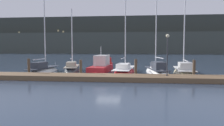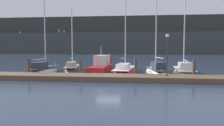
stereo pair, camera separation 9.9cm
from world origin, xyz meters
name	(u,v)px [view 2 (the right image)]	position (x,y,z in m)	size (l,w,h in m)	color
ground_plane	(108,77)	(0.00, 0.00, 0.00)	(400.00, 400.00, 0.00)	#2D3D51
dock	(105,77)	(0.00, -2.19, 0.23)	(24.04, 2.80, 0.45)	brown
mooring_pile_0	(29,67)	(-8.49, -0.54, 0.94)	(0.28, 0.28, 1.87)	#4C3D2D
mooring_pile_1	(81,68)	(-2.83, -0.54, 0.90)	(0.28, 0.28, 1.79)	#4C3D2D
mooring_pile_2	(136,68)	(2.83, -0.54, 0.94)	(0.28, 0.28, 1.89)	#4C3D2D
mooring_pile_3	(194,69)	(8.49, -0.54, 0.92)	(0.28, 0.28, 1.85)	#4C3D2D
sailboat_berth_1	(43,71)	(-8.36, 2.64, 0.17)	(2.36, 6.94, 10.74)	white
sailboat_berth_2	(72,71)	(-5.27, 4.39, 0.11)	(3.03, 6.53, 8.77)	#2D3338
motorboat_berth_3	(101,69)	(-1.53, 4.40, 0.34)	(2.63, 6.91, 3.87)	red
sailboat_berth_4	(124,71)	(1.44, 3.87, 0.13)	(2.97, 8.40, 12.40)	red
sailboat_berth_5	(157,72)	(5.31, 3.53, 0.14)	(3.17, 7.77, 11.40)	white
sailboat_berth_6	(184,73)	(8.32, 3.01, 0.13)	(2.83, 7.70, 9.58)	beige
channel_buoy	(109,60)	(-2.31, 18.46, 0.62)	(1.47, 1.47, 1.72)	red
dock_lamppost	(167,48)	(5.72, -2.00, 3.03)	(0.32, 0.32, 3.83)	#2D2D33
hillside_backdrop	(130,37)	(-0.96, 90.05, 8.39)	(240.00, 23.00, 18.19)	#333833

